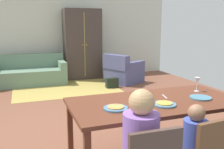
{
  "coord_description": "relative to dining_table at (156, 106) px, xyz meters",
  "views": [
    {
      "loc": [
        -1.24,
        -3.79,
        1.59
      ],
      "look_at": [
        0.07,
        -0.19,
        0.85
      ],
      "focal_mm": 40.02,
      "sensor_mm": 36.0,
      "label": 1
    }
  ],
  "objects": [
    {
      "name": "pizza_near_man",
      "position": [
        -0.54,
        -0.12,
        0.09
      ],
      "size": [
        0.17,
        0.17,
        0.01
      ],
      "primitive_type": "cylinder",
      "color": "#D99548",
      "rests_on": "plate_near_man"
    },
    {
      "name": "dining_table",
      "position": [
        0.0,
        0.0,
        0.0
      ],
      "size": [
        1.95,
        0.96,
        0.76
      ],
      "color": "#5F2E1C",
      "rests_on": "ground_plane"
    },
    {
      "name": "armoire",
      "position": [
        0.35,
        5.09,
        0.36
      ],
      "size": [
        1.1,
        0.59,
        2.1
      ],
      "color": "#413530",
      "rests_on": "ground_plane"
    },
    {
      "name": "area_rug",
      "position": [
        -0.38,
        3.9,
        -0.69
      ],
      "size": [
        2.6,
        1.8,
        0.01
      ],
      "primitive_type": "cube",
      "color": "#AD9748",
      "rests_on": "ground_plane"
    },
    {
      "name": "handbag",
      "position": [
        0.77,
        3.6,
        -0.56
      ],
      "size": [
        0.32,
        0.16,
        0.26
      ],
      "primitive_type": "cube",
      "color": "black",
      "rests_on": "ground_plane"
    },
    {
      "name": "plate_near_man",
      "position": [
        -0.54,
        -0.12,
        0.08
      ],
      "size": [
        0.25,
        0.25,
        0.02
      ],
      "primitive_type": "cylinder",
      "color": "teal",
      "rests_on": "dining_table"
    },
    {
      "name": "fork",
      "position": [
        -0.29,
        -0.05,
        0.07
      ],
      "size": [
        0.04,
        0.15,
        0.01
      ],
      "primitive_type": "cube",
      "rotation": [
        0.0,
        0.0,
        0.18
      ],
      "color": "silver",
      "rests_on": "dining_table"
    },
    {
      "name": "knife",
      "position": [
        0.18,
        0.1,
        0.07
      ],
      "size": [
        0.05,
        0.17,
        0.01
      ],
      "primitive_type": "cube",
      "rotation": [
        0.0,
        0.0,
        -0.23
      ],
      "color": "silver",
      "rests_on": "dining_table"
    },
    {
      "name": "pizza_near_child",
      "position": [
        0.0,
        -0.18,
        0.09
      ],
      "size": [
        0.17,
        0.17,
        0.01
      ],
      "primitive_type": "cylinder",
      "color": "gold",
      "rests_on": "plate_near_child"
    },
    {
      "name": "plate_near_woman",
      "position": [
        0.54,
        -0.1,
        0.08
      ],
      "size": [
        0.25,
        0.25,
        0.02
      ],
      "primitive_type": "cylinder",
      "color": "teal",
      "rests_on": "dining_table"
    },
    {
      "name": "back_wall",
      "position": [
        -0.16,
        5.48,
        0.66
      ],
      "size": [
        6.9,
        0.1,
        2.7
      ],
      "primitive_type": "cube",
      "color": "silver",
      "rests_on": "ground_plane"
    },
    {
      "name": "wine_glass",
      "position": [
        0.7,
        0.18,
        0.2
      ],
      "size": [
        0.07,
        0.07,
        0.19
      ],
      "color": "silver",
      "rests_on": "dining_table"
    },
    {
      "name": "couch",
      "position": [
        -1.25,
        4.76,
        -0.39
      ],
      "size": [
        1.96,
        0.86,
        0.82
      ],
      "color": "slate",
      "rests_on": "ground_plane"
    },
    {
      "name": "plate_near_child",
      "position": [
        0.0,
        -0.18,
        0.08
      ],
      "size": [
        0.25,
        0.25,
        0.02
      ],
      "primitive_type": "cylinder",
      "color": "teal",
      "rests_on": "dining_table"
    },
    {
      "name": "armchair",
      "position": [
        1.27,
        4.08,
        -0.37
      ],
      "size": [
        1.14,
        1.14,
        0.82
      ],
      "color": "#4E5382",
      "rests_on": "ground_plane"
    },
    {
      "name": "ground_plane",
      "position": [
        -0.16,
        2.11,
        -0.7
      ],
      "size": [
        6.9,
        6.64,
        0.02
      ],
      "primitive_type": "cube",
      "color": "brown"
    }
  ]
}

